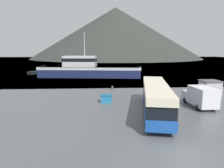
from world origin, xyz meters
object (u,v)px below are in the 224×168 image
at_px(fishing_boat, 88,69).
at_px(small_boat, 38,72).
at_px(delivery_van, 200,96).
at_px(dock_kiosk, 210,88).
at_px(storage_bin, 106,98).
at_px(tour_bus, 156,97).

height_order(fishing_boat, small_boat, fishing_boat).
height_order(delivery_van, fishing_boat, fishing_boat).
bearing_deg(dock_kiosk, fishing_boat, 129.41).
bearing_deg(storage_bin, tour_bus, -43.10).
height_order(dock_kiosk, small_boat, dock_kiosk).
distance_m(tour_bus, fishing_boat, 31.78).
bearing_deg(tour_bus, dock_kiosk, 47.26).
relative_size(tour_bus, delivery_van, 2.48).
bearing_deg(tour_bus, small_boat, 133.44).
distance_m(tour_bus, dock_kiosk, 12.50).
bearing_deg(small_boat, fishing_boat, 3.32).
relative_size(fishing_boat, small_boat, 4.20).
relative_size(dock_kiosk, small_boat, 0.42).
distance_m(tour_bus, delivery_van, 6.30).
bearing_deg(fishing_boat, delivery_van, 34.42).
relative_size(storage_bin, small_boat, 0.25).
bearing_deg(small_boat, delivery_van, -19.67).
xyz_separation_m(fishing_boat, storage_bin, (3.80, -25.70, -1.47)).
xyz_separation_m(tour_bus, small_boat, (-23.92, 38.33, -1.37)).
relative_size(storage_bin, dock_kiosk, 0.58).
bearing_deg(dock_kiosk, small_boat, 137.66).
relative_size(tour_bus, small_boat, 2.12).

